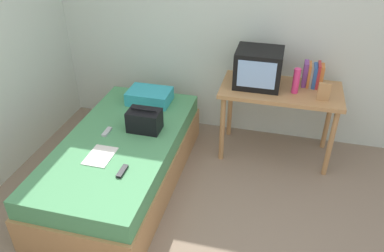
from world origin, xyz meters
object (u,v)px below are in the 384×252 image
at_px(picture_frame, 324,92).
at_px(pillow, 150,96).
at_px(remote_dark, 122,171).
at_px(water_bottle, 296,81).
at_px(book_row, 313,75).
at_px(handbag, 144,120).
at_px(desk, 280,97).
at_px(bed, 122,161).
at_px(magazine, 100,156).
at_px(tv, 258,68).
at_px(remote_silver, 107,132).

height_order(picture_frame, pillow, picture_frame).
bearing_deg(remote_dark, water_bottle, 43.98).
bearing_deg(book_row, remote_dark, -135.19).
relative_size(water_bottle, handbag, 0.81).
bearing_deg(desk, picture_frame, -22.24).
distance_m(bed, handbag, 0.44).
relative_size(book_row, pillow, 0.55).
height_order(pillow, magazine, pillow).
distance_m(tv, remote_silver, 1.56).
distance_m(desk, handbag, 1.35).
distance_m(bed, desk, 1.65).
bearing_deg(tv, handbag, -144.88).
bearing_deg(remote_dark, book_row, 44.81).
height_order(desk, book_row, book_row).
xyz_separation_m(picture_frame, remote_dark, (-1.52, -1.12, -0.34)).
distance_m(picture_frame, remote_dark, 1.92).
height_order(tv, picture_frame, tv).
distance_m(pillow, remote_dark, 1.18).
bearing_deg(water_bottle, desk, 154.25).
height_order(bed, water_bottle, water_bottle).
bearing_deg(desk, magazine, -141.22).
height_order(book_row, pillow, book_row).
xyz_separation_m(bed, magazine, (-0.05, -0.29, 0.26)).
xyz_separation_m(tv, pillow, (-1.08, -0.14, -0.38)).
relative_size(desk, water_bottle, 4.77).
distance_m(water_bottle, remote_silver, 1.82).
distance_m(water_bottle, picture_frame, 0.27).
height_order(desk, water_bottle, water_bottle).
height_order(picture_frame, remote_dark, picture_frame).
bearing_deg(handbag, water_bottle, 24.00).
xyz_separation_m(water_bottle, book_row, (0.16, 0.19, -0.01)).
height_order(water_bottle, pillow, water_bottle).
height_order(bed, remote_dark, remote_dark).
height_order(desk, tv, tv).
distance_m(handbag, remote_silver, 0.36).
xyz_separation_m(book_row, remote_silver, (-1.78, -0.91, -0.37)).
bearing_deg(desk, book_row, 24.82).
bearing_deg(handbag, book_row, 27.82).
bearing_deg(bed, pillow, 87.52).
relative_size(desk, handbag, 3.87).
distance_m(desk, tv, 0.37).
xyz_separation_m(desk, magazine, (-1.40, -1.13, -0.16)).
bearing_deg(bed, remote_dark, -64.19).
height_order(bed, book_row, book_row).
xyz_separation_m(tv, book_row, (0.52, 0.11, -0.07)).
xyz_separation_m(picture_frame, remote_silver, (-1.88, -0.62, -0.34)).
height_order(desk, pillow, desk).
height_order(tv, book_row, tv).
xyz_separation_m(water_bottle, pillow, (-1.45, -0.06, -0.32)).
relative_size(magazine, remote_dark, 1.86).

